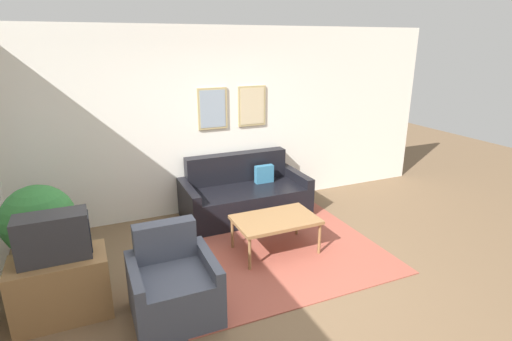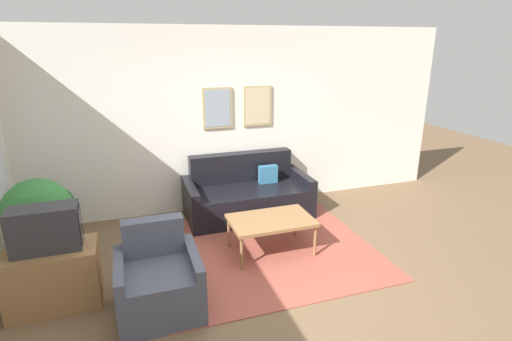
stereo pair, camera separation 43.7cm
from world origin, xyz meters
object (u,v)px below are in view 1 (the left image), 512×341
at_px(couch, 244,196).
at_px(potted_plant_tall, 39,222).
at_px(tv, 53,237).
at_px(armchair, 173,287).
at_px(coffee_table, 276,221).

bearing_deg(couch, potted_plant_tall, -160.98).
height_order(couch, potted_plant_tall, potted_plant_tall).
height_order(tv, armchair, tv).
xyz_separation_m(couch, armchair, (-1.47, -1.86, -0.01)).
distance_m(coffee_table, tv, 2.41).
relative_size(coffee_table, tv, 1.62).
relative_size(coffee_table, potted_plant_tall, 0.88).
distance_m(couch, potted_plant_tall, 2.77).
distance_m(tv, potted_plant_tall, 0.61).
bearing_deg(tv, coffee_table, 7.07).
bearing_deg(armchair, coffee_table, 15.85).
relative_size(couch, armchair, 2.16).
height_order(armchair, potted_plant_tall, potted_plant_tall).
xyz_separation_m(coffee_table, armchair, (-1.40, -0.68, -0.12)).
bearing_deg(couch, tv, -148.70).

